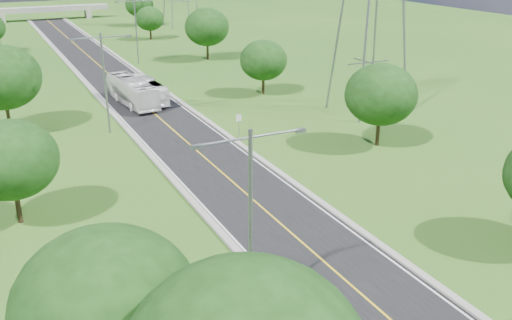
{
  "coord_description": "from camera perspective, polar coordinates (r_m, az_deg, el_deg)",
  "views": [
    {
      "loc": [
        -16.93,
        -10.82,
        18.22
      ],
      "look_at": [
        0.48,
        24.57,
        3.0
      ],
      "focal_mm": 40.0,
      "sensor_mm": 36.0,
      "label": 1
    }
  ],
  "objects": [
    {
      "name": "tree_re",
      "position": [
        116.06,
        -10.59,
        13.73
      ],
      "size": [
        5.46,
        5.46,
        6.35
      ],
      "color": "black",
      "rests_on": "ground"
    },
    {
      "name": "bus_outbound",
      "position": [
        70.21,
        -10.87,
        6.87
      ],
      "size": [
        2.7,
        9.81,
        2.71
      ],
      "primitive_type": "imported",
      "rotation": [
        0.0,
        0.0,
        3.19
      ],
      "color": "white",
      "rests_on": "road"
    },
    {
      "name": "tree_la",
      "position": [
        23.04,
        -14.71,
        -13.92
      ],
      "size": [
        7.14,
        7.14,
        8.3
      ],
      "color": "black",
      "rests_on": "ground"
    },
    {
      "name": "tree_rb",
      "position": [
        54.1,
        12.38,
        6.41
      ],
      "size": [
        6.72,
        6.72,
        7.82
      ],
      "color": "black",
      "rests_on": "ground"
    },
    {
      "name": "ground",
      "position": [
        75.06,
        -12.45,
        6.55
      ],
      "size": [
        260.0,
        260.0,
        0.0
      ],
      "primitive_type": "plane",
      "color": "#265618",
      "rests_on": "ground"
    },
    {
      "name": "tree_rd",
      "position": [
        94.11,
        -4.93,
        13.11
      ],
      "size": [
        7.14,
        7.14,
        8.3
      ],
      "color": "black",
      "rests_on": "ground"
    },
    {
      "name": "streetlight_far_right",
      "position": [
        92.55,
        -11.93,
        13.04
      ],
      "size": [
        5.9,
        0.25,
        10.0
      ],
      "color": "slate",
      "rests_on": "ground"
    },
    {
      "name": "tree_rc",
      "position": [
        71.83,
        0.74,
        9.95
      ],
      "size": [
        5.88,
        5.88,
        6.84
      ],
      "color": "black",
      "rests_on": "ground"
    },
    {
      "name": "tree_rf",
      "position": [
        136.08,
        -11.59,
        14.97
      ],
      "size": [
        6.3,
        6.3,
        7.33
      ],
      "color": "black",
      "rests_on": "ground"
    },
    {
      "name": "curb_left",
      "position": [
        79.94,
        -16.51,
        7.14
      ],
      "size": [
        0.5,
        150.0,
        0.22
      ],
      "primitive_type": "cube",
      "color": "gray",
      "rests_on": "ground"
    },
    {
      "name": "curb_right",
      "position": [
        81.72,
        -10.62,
        7.94
      ],
      "size": [
        0.5,
        150.0,
        0.22
      ],
      "primitive_type": "cube",
      "color": "gray",
      "rests_on": "ground"
    },
    {
      "name": "tree_lc",
      "position": [
        62.15,
        -24.06,
        7.54
      ],
      "size": [
        7.56,
        7.56,
        8.79
      ],
      "color": "black",
      "rests_on": "ground"
    },
    {
      "name": "tree_lb",
      "position": [
        41.14,
        -23.35,
        0.03
      ],
      "size": [
        6.3,
        6.3,
        7.33
      ],
      "color": "black",
      "rests_on": "ground"
    },
    {
      "name": "bus_inbound",
      "position": [
        69.27,
        -12.3,
        6.76
      ],
      "size": [
        3.61,
        11.48,
        3.15
      ],
      "primitive_type": "imported",
      "rotation": [
        0.0,
        0.0,
        0.09
      ],
      "color": "white",
      "rests_on": "road"
    },
    {
      "name": "streetlight_near_left",
      "position": [
        28.13,
        -0.54,
        -4.78
      ],
      "size": [
        5.9,
        0.25,
        10.0
      ],
      "color": "slate",
      "rests_on": "ground"
    },
    {
      "name": "speed_limit_sign",
      "position": [
        56.11,
        -1.73,
        3.86
      ],
      "size": [
        0.55,
        0.09,
        2.4
      ],
      "color": "slate",
      "rests_on": "ground"
    },
    {
      "name": "overpass",
      "position": [
        152.59,
        -20.3,
        13.9
      ],
      "size": [
        30.0,
        3.0,
        3.2
      ],
      "color": "gray",
      "rests_on": "ground"
    },
    {
      "name": "streetlight_mid_left",
      "position": [
        58.19,
        -14.93,
        8.21
      ],
      "size": [
        5.9,
        0.25,
        10.0
      ],
      "color": "slate",
      "rests_on": "ground"
    },
    {
      "name": "road",
      "position": [
        80.74,
        -13.53,
        7.5
      ],
      "size": [
        8.0,
        150.0,
        0.06
      ],
      "primitive_type": "cube",
      "color": "black",
      "rests_on": "ground"
    }
  ]
}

